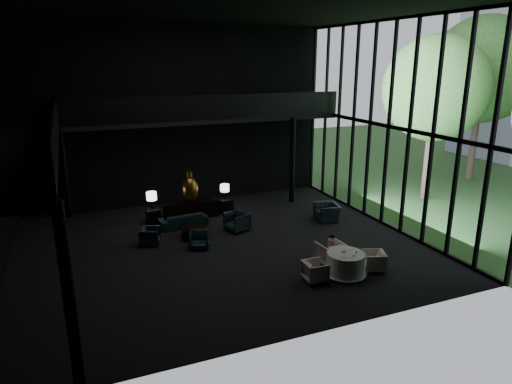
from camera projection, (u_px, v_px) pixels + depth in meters
name	position (u px, v px, depth m)	size (l,w,h in m)	color
floor	(222.00, 247.00, 16.42)	(14.00, 12.00, 0.02)	black
ceiling	(217.00, 10.00, 14.19)	(14.00, 12.00, 0.02)	black
wall_back	(179.00, 117.00, 20.63)	(14.00, 0.04, 8.00)	black
wall_front	(304.00, 178.00, 9.97)	(14.00, 0.04, 8.00)	black
curtain_wall	(389.00, 126.00, 17.84)	(0.20, 12.00, 8.00)	black
mezzanine_left	(21.00, 150.00, 13.11)	(2.00, 12.00, 0.25)	black
mezzanine_back	(206.00, 119.00, 20.11)	(12.00, 2.00, 0.25)	black
railing_left	(56.00, 127.00, 13.31)	(0.06, 12.00, 1.00)	black
railing_back	(212.00, 107.00, 19.05)	(12.00, 0.06, 1.00)	black
column_sw	(69.00, 297.00, 8.97)	(0.24, 0.24, 4.00)	black
column_nw	(65.00, 171.00, 19.10)	(0.24, 0.24, 4.00)	black
column_ne	(292.00, 161.00, 21.16)	(0.24, 0.24, 4.00)	black
tree_near	(436.00, 89.00, 20.75)	(4.80, 4.80, 7.65)	#382D23
tree_far	(483.00, 70.00, 24.14)	(5.60, 5.60, 8.80)	#382D23
console	(191.00, 210.00, 19.36)	(2.34, 0.53, 0.74)	black
bronze_urn	(190.00, 189.00, 19.12)	(0.70, 0.70, 1.30)	olive
side_table_left	(153.00, 216.00, 18.77)	(0.55, 0.55, 0.61)	black
table_lamp_left	(152.00, 197.00, 18.65)	(0.41, 0.41, 0.69)	black
side_table_right	(225.00, 206.00, 20.11)	(0.56, 0.56, 0.61)	black
table_lamp_right	(225.00, 189.00, 19.95)	(0.39, 0.39, 0.65)	black
sofa	(183.00, 218.00, 18.39)	(1.74, 0.51, 0.68)	#1B2D3C
lounge_armchair_west	(150.00, 236.00, 16.60)	(0.61, 0.58, 0.63)	#1B2531
lounge_armchair_east	(237.00, 220.00, 17.91)	(0.84, 0.79, 0.87)	#19222F
lounge_armchair_south	(200.00, 240.00, 16.28)	(0.61, 0.57, 0.63)	black
window_armchair	(327.00, 210.00, 19.12)	(1.03, 0.67, 0.90)	#16202F
coffee_table	(194.00, 232.00, 17.31)	(0.91, 0.91, 0.41)	black
dining_table	(345.00, 266.00, 14.20)	(1.34, 1.34, 0.75)	white
dining_chair_north	(330.00, 251.00, 15.00)	(0.86, 0.80, 0.88)	beige
dining_chair_east	(374.00, 261.00, 14.57)	(0.60, 0.56, 0.61)	#BEAB95
dining_chair_west	(315.00, 271.00, 13.87)	(0.60, 0.56, 0.62)	beige
child	(332.00, 243.00, 14.94)	(0.27, 0.27, 0.58)	#CE99B1
plate_a	(345.00, 256.00, 13.87)	(0.24, 0.24, 0.01)	white
plate_b	(348.00, 249.00, 14.41)	(0.23, 0.23, 0.02)	white
saucer	(355.00, 254.00, 14.00)	(0.15, 0.15, 0.01)	white
coffee_cup	(356.00, 251.00, 14.12)	(0.08, 0.08, 0.06)	white
cereal_bowl	(344.00, 251.00, 14.14)	(0.14, 0.14, 0.07)	white
cream_pot	(354.00, 256.00, 13.83)	(0.05, 0.05, 0.06)	#99999E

